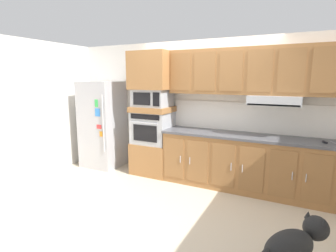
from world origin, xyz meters
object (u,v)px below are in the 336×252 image
(microwave, at_px, (153,98))
(refrigerator, at_px, (103,124))
(dog, at_px, (295,246))
(screwdriver, at_px, (326,142))
(built_in_oven, at_px, (153,127))

(microwave, bearing_deg, refrigerator, -176.67)
(dog, bearing_deg, screwdriver, 26.20)
(built_in_oven, height_order, microwave, microwave)
(built_in_oven, xyz_separation_m, dog, (2.52, -2.02, -0.46))
(built_in_oven, bearing_deg, dog, -38.75)
(microwave, height_order, screwdriver, microwave)
(built_in_oven, height_order, screwdriver, built_in_oven)
(microwave, xyz_separation_m, dog, (2.52, -2.02, -1.02))
(built_in_oven, distance_m, screwdriver, 2.84)
(built_in_oven, bearing_deg, microwave, -0.77)
(refrigerator, distance_m, screwdriver, 4.00)
(microwave, relative_size, screwdriver, 3.93)
(microwave, bearing_deg, screwdriver, -0.98)
(built_in_oven, xyz_separation_m, microwave, (0.00, -0.00, 0.56))
(screwdriver, distance_m, dog, 2.06)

